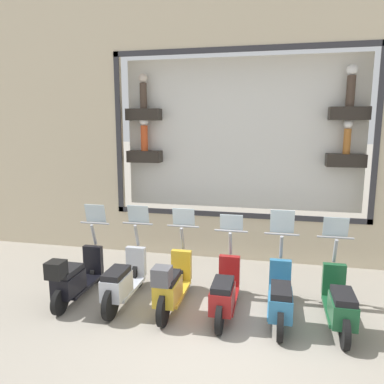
{
  "coord_description": "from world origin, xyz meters",
  "views": [
    {
      "loc": [
        -5.07,
        -0.81,
        3.15
      ],
      "look_at": [
        2.16,
        0.79,
        1.81
      ],
      "focal_mm": 35.0,
      "sensor_mm": 36.0,
      "label": 1
    }
  ],
  "objects_px": {
    "scooter_green_0": "(339,303)",
    "scooter_silver_4": "(123,280)",
    "scooter_yellow_3": "(171,284)",
    "scooter_black_5": "(75,277)",
    "scooter_red_2": "(225,292)",
    "scooter_teal_1": "(280,297)"
  },
  "relations": [
    {
      "from": "scooter_green_0",
      "to": "scooter_silver_4",
      "type": "distance_m",
      "value": 3.6
    },
    {
      "from": "scooter_yellow_3",
      "to": "scooter_black_5",
      "type": "xyz_separation_m",
      "value": [
        -0.01,
        1.8,
        -0.03
      ]
    },
    {
      "from": "scooter_silver_4",
      "to": "scooter_black_5",
      "type": "relative_size",
      "value": 1.01
    },
    {
      "from": "scooter_green_0",
      "to": "scooter_red_2",
      "type": "relative_size",
      "value": 1.0
    },
    {
      "from": "scooter_red_2",
      "to": "scooter_black_5",
      "type": "distance_m",
      "value": 2.7
    },
    {
      "from": "scooter_green_0",
      "to": "scooter_black_5",
      "type": "bearing_deg",
      "value": 90.84
    },
    {
      "from": "scooter_green_0",
      "to": "scooter_teal_1",
      "type": "distance_m",
      "value": 0.9
    },
    {
      "from": "scooter_silver_4",
      "to": "scooter_red_2",
      "type": "bearing_deg",
      "value": -90.25
    },
    {
      "from": "scooter_teal_1",
      "to": "scooter_red_2",
      "type": "distance_m",
      "value": 0.9
    },
    {
      "from": "scooter_black_5",
      "to": "scooter_red_2",
      "type": "bearing_deg",
      "value": -88.61
    },
    {
      "from": "scooter_yellow_3",
      "to": "scooter_black_5",
      "type": "bearing_deg",
      "value": 90.44
    },
    {
      "from": "scooter_teal_1",
      "to": "scooter_silver_4",
      "type": "distance_m",
      "value": 2.7
    },
    {
      "from": "scooter_green_0",
      "to": "scooter_red_2",
      "type": "bearing_deg",
      "value": 90.03
    },
    {
      "from": "scooter_red_2",
      "to": "scooter_silver_4",
      "type": "distance_m",
      "value": 1.8
    },
    {
      "from": "scooter_green_0",
      "to": "scooter_black_5",
      "type": "distance_m",
      "value": 4.49
    },
    {
      "from": "scooter_green_0",
      "to": "scooter_yellow_3",
      "type": "distance_m",
      "value": 2.7
    },
    {
      "from": "scooter_green_0",
      "to": "scooter_silver_4",
      "type": "height_order",
      "value": "scooter_silver_4"
    },
    {
      "from": "scooter_green_0",
      "to": "scooter_red_2",
      "type": "distance_m",
      "value": 1.8
    },
    {
      "from": "scooter_silver_4",
      "to": "scooter_teal_1",
      "type": "bearing_deg",
      "value": -90.09
    },
    {
      "from": "scooter_red_2",
      "to": "scooter_black_5",
      "type": "xyz_separation_m",
      "value": [
        -0.07,
        2.7,
        0.04
      ]
    },
    {
      "from": "scooter_red_2",
      "to": "scooter_silver_4",
      "type": "height_order",
      "value": "scooter_silver_4"
    },
    {
      "from": "scooter_teal_1",
      "to": "scooter_silver_4",
      "type": "xyz_separation_m",
      "value": [
        0.0,
        2.7,
        0.02
      ]
    }
  ]
}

